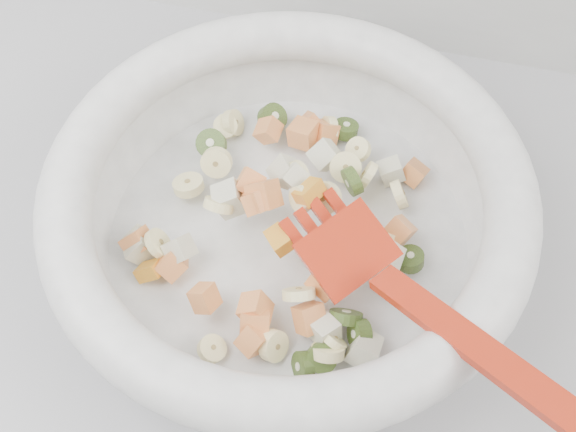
# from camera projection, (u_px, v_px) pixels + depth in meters

# --- Properties ---
(counter) EXTENTS (2.00, 0.60, 0.90)m
(counter) POSITION_uv_depth(u_px,v_px,m) (165.00, 387.00, 1.02)
(counter) COLOR #929297
(counter) RESTS_ON ground
(mixing_bowl) EXTENTS (0.45, 0.39, 0.15)m
(mixing_bowl) POSITION_uv_depth(u_px,v_px,m) (288.00, 209.00, 0.58)
(mixing_bowl) COLOR white
(mixing_bowl) RESTS_ON counter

